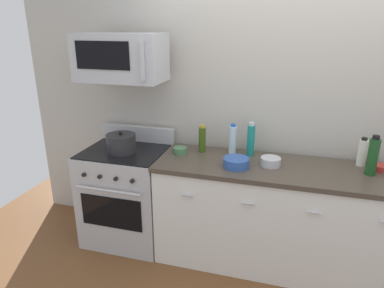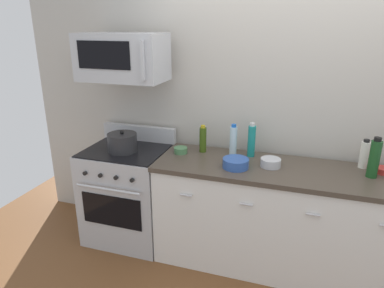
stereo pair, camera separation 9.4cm
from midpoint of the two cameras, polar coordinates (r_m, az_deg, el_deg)
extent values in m
plane|color=brown|center=(3.38, 12.61, -18.22)|extent=(6.23, 6.23, 0.00)
cube|color=#B7B2A8|center=(3.19, 14.92, 6.23)|extent=(5.20, 0.10, 2.70)
cube|color=white|center=(3.14, 13.21, -11.81)|extent=(2.08, 0.62, 0.88)
cube|color=#473D33|center=(2.93, 13.89, -4.08)|extent=(2.11, 0.65, 0.04)
cube|color=black|center=(3.13, 12.29, -20.55)|extent=(2.08, 0.02, 0.10)
cylinder|color=silver|center=(2.83, -1.74, -8.39)|extent=(0.10, 0.02, 0.02)
cylinder|color=silver|center=(2.74, 8.10, -9.62)|extent=(0.10, 0.02, 0.02)
cylinder|color=silver|center=(2.73, 18.38, -10.60)|extent=(0.10, 0.02, 0.02)
cube|color=#B7BABF|center=(3.46, -11.26, -8.26)|extent=(0.76, 0.64, 0.91)
cube|color=black|center=(3.22, -13.90, -10.84)|extent=(0.58, 0.01, 0.30)
cylinder|color=#B7BABF|center=(3.09, -14.52, -7.40)|extent=(0.61, 0.02, 0.02)
cube|color=#B7BABF|center=(3.50, -9.69, 1.63)|extent=(0.76, 0.06, 0.16)
cube|color=black|center=(3.28, -11.78, -1.09)|extent=(0.73, 0.61, 0.01)
cylinder|color=black|center=(3.18, -18.05, -4.80)|extent=(0.04, 0.02, 0.04)
cylinder|color=black|center=(3.10, -15.70, -5.19)|extent=(0.04, 0.02, 0.04)
cylinder|color=black|center=(3.02, -13.23, -5.58)|extent=(0.04, 0.02, 0.04)
cylinder|color=black|center=(2.96, -10.63, -5.98)|extent=(0.04, 0.02, 0.04)
cube|color=#B7BABF|center=(3.14, -12.41, 13.65)|extent=(0.74, 0.40, 0.40)
cube|color=black|center=(2.99, -15.37, 13.77)|extent=(0.48, 0.01, 0.22)
cube|color=#B7BABF|center=(2.81, -9.06, 13.24)|extent=(0.02, 0.04, 0.30)
cylinder|color=#385114|center=(3.14, 0.81, 0.70)|extent=(0.06, 0.06, 0.23)
cylinder|color=#B29919|center=(3.10, 0.83, 2.87)|extent=(0.04, 0.04, 0.02)
cylinder|color=#19471E|center=(2.97, 26.60, -1.91)|extent=(0.08, 0.08, 0.29)
cylinder|color=black|center=(2.92, 27.06, 0.98)|extent=(0.05, 0.05, 0.03)
cylinder|color=silver|center=(3.14, 25.27, -1.32)|extent=(0.07, 0.07, 0.22)
cylinder|color=black|center=(3.11, 25.59, 0.75)|extent=(0.05, 0.05, 0.02)
cylinder|color=#197F7A|center=(3.08, 8.72, 0.54)|extent=(0.07, 0.07, 0.27)
cylinder|color=beige|center=(3.03, 8.86, 3.24)|extent=(0.04, 0.04, 0.03)
cylinder|color=silver|center=(3.10, 5.77, 0.58)|extent=(0.06, 0.06, 0.25)
cylinder|color=blue|center=(3.06, 5.86, 3.05)|extent=(0.04, 0.04, 0.03)
cylinder|color=#477A4C|center=(3.14, -2.82, -1.04)|extent=(0.12, 0.12, 0.05)
torus|color=#477A4C|center=(3.13, -2.83, -0.65)|extent=(0.12, 0.12, 0.01)
cylinder|color=#477A4C|center=(3.14, -2.81, -1.42)|extent=(0.07, 0.07, 0.01)
cylinder|color=#B2B5BA|center=(2.92, 11.81, -2.84)|extent=(0.16, 0.16, 0.07)
torus|color=#B2B5BA|center=(2.91, 11.85, -2.28)|extent=(0.16, 0.16, 0.01)
cylinder|color=#B2B5BA|center=(2.93, 11.77, -3.37)|extent=(0.09, 0.09, 0.01)
cylinder|color=#2D519E|center=(2.85, 6.29, -3.04)|extent=(0.21, 0.21, 0.08)
torus|color=#2D519E|center=(2.84, 6.31, -2.42)|extent=(0.21, 0.21, 0.01)
cylinder|color=#2D519E|center=(2.86, 6.26, -3.65)|extent=(0.12, 0.12, 0.01)
cylinder|color=#B72D28|center=(3.13, 27.65, -3.44)|extent=(0.12, 0.12, 0.04)
torus|color=#B72D28|center=(3.13, 27.71, -3.13)|extent=(0.12, 0.12, 0.01)
cylinder|color=#B72D28|center=(3.14, 27.60, -3.76)|extent=(0.07, 0.07, 0.01)
cylinder|color=#262628|center=(3.21, -12.30, 0.10)|extent=(0.26, 0.26, 0.17)
sphere|color=black|center=(3.18, -12.43, 1.78)|extent=(0.04, 0.04, 0.04)
camera|label=1|loc=(0.05, -90.91, -0.32)|focal=32.66mm
camera|label=2|loc=(0.05, 89.09, 0.32)|focal=32.66mm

